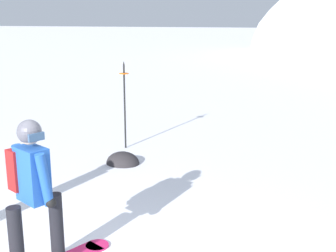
# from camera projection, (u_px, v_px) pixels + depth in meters

# --- Properties ---
(snowboarder_main) EXTENTS (0.86, 1.73, 1.71)m
(snowboarder_main) POSITION_uv_depth(u_px,v_px,m) (33.00, 193.00, 4.60)
(snowboarder_main) COLOR #D11E5B
(snowboarder_main) RESTS_ON ground
(piste_marker_far) EXTENTS (0.20, 0.20, 1.86)m
(piste_marker_far) POSITION_uv_depth(u_px,v_px,m) (125.00, 99.00, 9.21)
(piste_marker_far) COLOR black
(piste_marker_far) RESTS_ON ground
(rock_mid) EXTENTS (0.65, 0.56, 0.46)m
(rock_mid) POSITION_uv_depth(u_px,v_px,m) (123.00, 163.00, 8.42)
(rock_mid) COLOR #282628
(rock_mid) RESTS_ON ground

